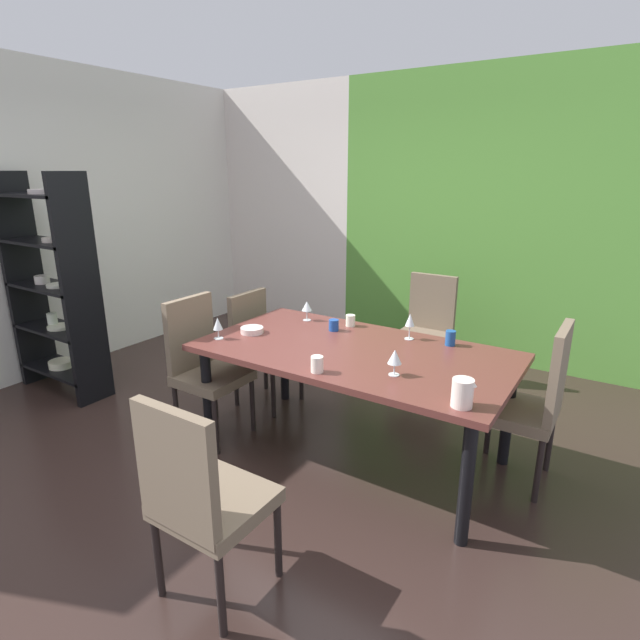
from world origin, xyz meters
TOP-DOWN VIEW (x-y plane):
  - ground_plane at (0.00, 0.00)m, footprint 5.22×5.20m
  - back_panel_interior at (-1.68, 2.55)m, footprint 1.85×0.10m
  - garden_window_panel at (0.92, 2.55)m, footprint 3.37×0.10m
  - left_interior_panel at (-2.56, 0.00)m, footprint 0.10×5.20m
  - dining_table at (0.60, 0.24)m, footprint 1.98×1.08m
  - chair_head_near at (0.64, -1.16)m, footprint 0.44×0.44m
  - chair_right_far at (1.65, 0.55)m, footprint 0.44×0.44m
  - chair_left_far at (-0.43, 0.55)m, footprint 0.45×0.44m
  - chair_left_near at (-0.44, -0.08)m, footprint 0.45×0.44m
  - chair_head_far at (0.56, 1.63)m, footprint 0.44×0.45m
  - display_shelf at (-2.02, -0.21)m, footprint 0.89×0.32m
  - wine_glass_near_window at (0.99, -0.01)m, footprint 0.08×0.08m
  - wine_glass_corner at (-0.27, -0.08)m, footprint 0.07×0.07m
  - wine_glass_front at (-0.01, 0.60)m, footprint 0.08×0.08m
  - wine_glass_left at (0.82, 0.61)m, footprint 0.06×0.06m
  - serving_bowl_rear at (-0.16, 0.13)m, footprint 0.16×0.16m
  - cup_south at (0.30, 0.49)m, footprint 0.07×0.07m
  - cup_near_shelf at (1.09, 0.64)m, footprint 0.07×0.07m
  - cup_center at (0.34, 0.65)m, footprint 0.07×0.07m
  - cup_west at (0.61, -0.21)m, footprint 0.07×0.07m
  - pitcher_east at (1.43, -0.19)m, footprint 0.12×0.11m

SIDE VIEW (x-z plane):
  - ground_plane at x=0.00m, z-range -0.02..0.00m
  - chair_left_far at x=-0.43m, z-range 0.06..0.97m
  - chair_head_far at x=0.56m, z-range 0.05..1.02m
  - chair_head_near at x=0.64m, z-range 0.05..1.03m
  - chair_left_near at x=-0.44m, z-range 0.04..1.05m
  - chair_right_far at x=1.65m, z-range 0.04..1.06m
  - dining_table at x=0.60m, z-range 0.30..1.06m
  - serving_bowl_rear at x=-0.16m, z-range 0.76..0.80m
  - cup_south at x=0.30m, z-range 0.76..0.84m
  - cup_center at x=0.34m, z-range 0.76..0.84m
  - cup_west at x=0.61m, z-range 0.76..0.85m
  - cup_near_shelf at x=1.09m, z-range 0.76..0.85m
  - pitcher_east at x=1.43m, z-range 0.76..0.90m
  - wine_glass_corner at x=-0.27m, z-range 0.78..0.93m
  - wine_glass_near_window at x=0.99m, z-range 0.79..0.94m
  - wine_glass_front at x=-0.01m, z-range 0.79..0.94m
  - wine_glass_left at x=0.82m, z-range 0.80..0.97m
  - display_shelf at x=-2.02m, z-range -0.01..1.84m
  - back_panel_interior at x=-1.68m, z-range 0.00..2.78m
  - garden_window_panel at x=0.92m, z-range 0.00..2.78m
  - left_interior_panel at x=-2.56m, z-range 0.00..2.78m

